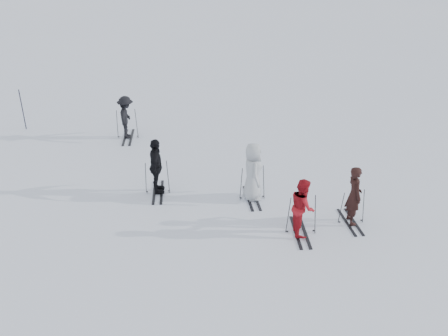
# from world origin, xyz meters

# --- Properties ---
(ground) EXTENTS (120.00, 120.00, 0.00)m
(ground) POSITION_xyz_m (0.00, 0.00, 0.00)
(ground) COLOR silver
(ground) RESTS_ON ground
(skier_near_dark) EXTENTS (0.68, 0.81, 1.89)m
(skier_near_dark) POSITION_xyz_m (2.51, -2.48, 0.95)
(skier_near_dark) COLOR black
(skier_near_dark) RESTS_ON ground
(skier_red) EXTENTS (0.99, 1.08, 1.78)m
(skier_red) POSITION_xyz_m (0.83, -2.14, 0.89)
(skier_red) COLOR maroon
(skier_red) RESTS_ON ground
(skier_grey) EXTENTS (0.95, 1.14, 1.98)m
(skier_grey) POSITION_xyz_m (0.67, 0.27, 0.99)
(skier_grey) COLOR #A8AEB1
(skier_grey) RESTS_ON ground
(skier_uphill_left) EXTENTS (0.93, 1.24, 1.95)m
(skier_uphill_left) POSITION_xyz_m (-1.91, 2.23, 0.98)
(skier_uphill_left) COLOR black
(skier_uphill_left) RESTS_ON ground
(skier_uphill_far) EXTENTS (1.12, 1.34, 1.81)m
(skier_uphill_far) POSITION_xyz_m (-1.14, 7.17, 0.90)
(skier_uphill_far) COLOR black
(skier_uphill_far) RESTS_ON ground
(skis_near_dark) EXTENTS (1.79, 1.37, 1.16)m
(skis_near_dark) POSITION_xyz_m (2.51, -2.48, 0.58)
(skis_near_dark) COLOR black
(skis_near_dark) RESTS_ON ground
(skis_red) EXTENTS (2.03, 1.66, 1.31)m
(skis_red) POSITION_xyz_m (0.83, -2.14, 0.65)
(skis_red) COLOR black
(skis_red) RESTS_ON ground
(skis_grey) EXTENTS (1.91, 1.48, 1.24)m
(skis_grey) POSITION_xyz_m (0.67, 0.27, 0.62)
(skis_grey) COLOR black
(skis_grey) RESTS_ON ground
(skis_uphill_left) EXTENTS (1.89, 1.53, 1.22)m
(skis_uphill_left) POSITION_xyz_m (-1.91, 2.23, 0.61)
(skis_uphill_left) COLOR black
(skis_uphill_left) RESTS_ON ground
(skis_uphill_far) EXTENTS (2.03, 1.65, 1.31)m
(skis_uphill_far) POSITION_xyz_m (-1.14, 7.17, 0.65)
(skis_uphill_far) COLOR black
(skis_uphill_far) RESTS_ON ground
(piste_marker) EXTENTS (0.05, 0.05, 1.82)m
(piste_marker) POSITION_xyz_m (-4.70, 10.36, 0.91)
(piste_marker) COLOR black
(piste_marker) RESTS_ON ground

